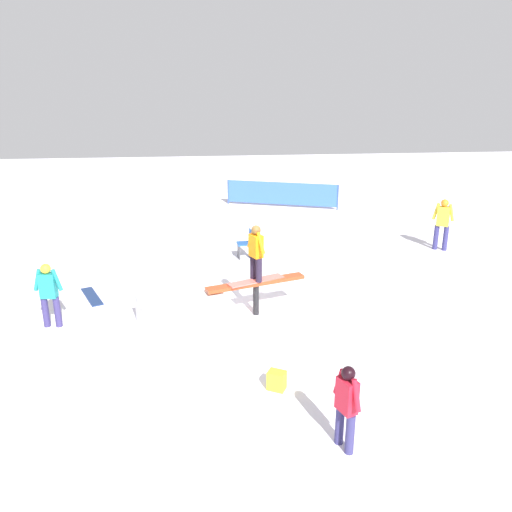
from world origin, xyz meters
The scene contains 12 objects.
ground_plane centered at (0.00, 0.00, 0.00)m, with size 60.00×60.00×0.00m, color white.
rail_feature centered at (0.00, 0.00, 0.69)m, with size 2.34×0.96×0.82m.
snow_kicker_ramp centered at (-1.63, -0.50, 0.34)m, with size 1.80×1.50×0.69m, color white.
main_rider_on_rail centered at (0.00, 0.00, 1.46)m, with size 1.35×0.78×1.30m.
bystander_red centered at (0.70, -4.68, 0.74)m, with size 0.29×0.58×1.33m.
bystander_yellow centered at (6.55, 4.19, 0.94)m, with size 0.62×0.44×1.67m.
bystander_teal centered at (-4.50, -0.07, 0.81)m, with size 0.63×0.24×1.45m.
loose_snowboard_white centered at (2.35, 2.60, 0.01)m, with size 1.45×0.28×0.02m, color white.
loose_snowboard_navy centered at (-3.97, 1.52, 0.01)m, with size 1.31×0.28×0.02m, color navy.
folding_chair centered at (0.21, 4.15, 0.41)m, with size 0.46×0.46×0.88m.
backpack_on_snow centered at (-0.02, -3.08, 0.17)m, with size 0.30×0.22×0.34m, color yellow.
safety_fence centered at (2.53, 11.12, 0.60)m, with size 4.68×1.90×1.10m.
Camera 1 is at (-1.30, -10.46, 4.90)m, focal length 35.00 mm.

